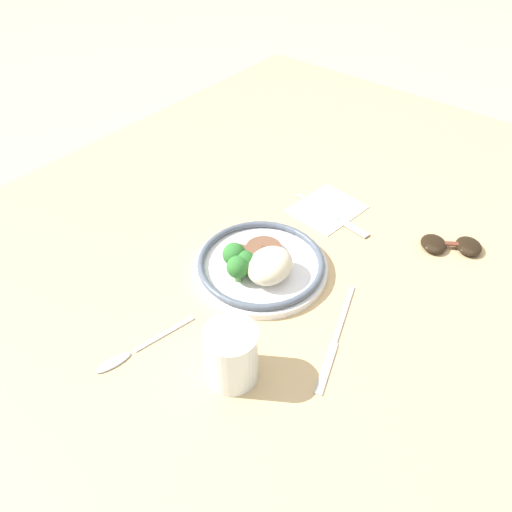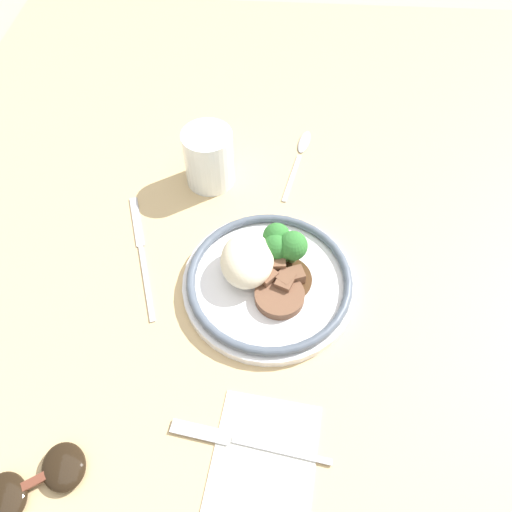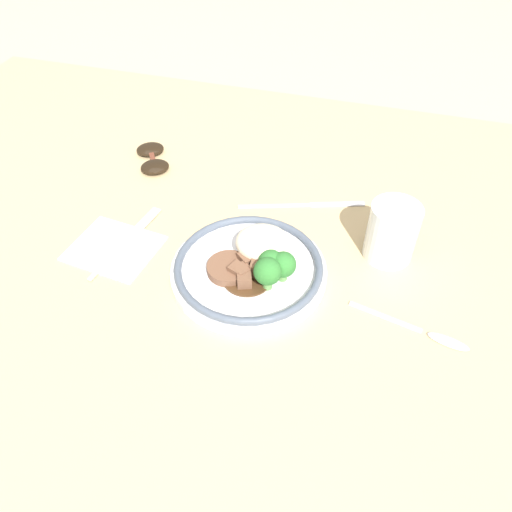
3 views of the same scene
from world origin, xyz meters
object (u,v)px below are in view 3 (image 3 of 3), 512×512
plate (253,265)px  knife (306,205)px  juice_glass (391,234)px  fork (133,235)px  spoon (432,335)px  sunglasses (152,158)px

plate → knife: plate is taller
juice_glass → knife: 0.18m
plate → fork: 0.22m
juice_glass → spoon: 0.17m
juice_glass → knife: juice_glass is taller
plate → sunglasses: 0.36m
plate → fork: bearing=172.9°
juice_glass → fork: (-0.41, -0.08, -0.04)m
plate → juice_glass: size_ratio=2.53×
knife → spoon: 0.32m
knife → plate: bearing=-121.5°
juice_glass → fork: juice_glass is taller
spoon → sunglasses: bearing=165.2°
juice_glass → sunglasses: bearing=164.0°
plate → fork: (-0.22, 0.03, -0.02)m
knife → juice_glass: bearing=-48.0°
spoon → plate: bearing=-176.7°
fork → sunglasses: size_ratio=1.52×
sunglasses → plate: bearing=-73.5°
fork → knife: bearing=-49.6°
plate → sunglasses: (-0.28, 0.24, -0.01)m
knife → sunglasses: 0.32m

